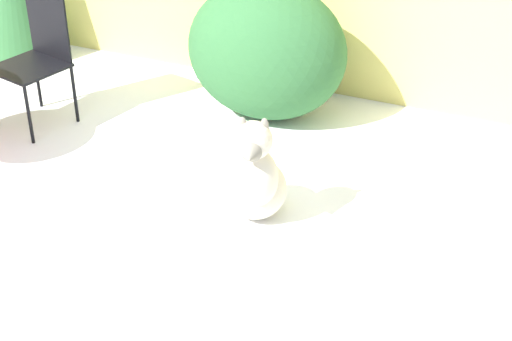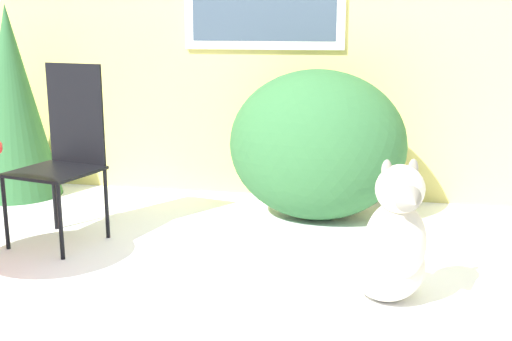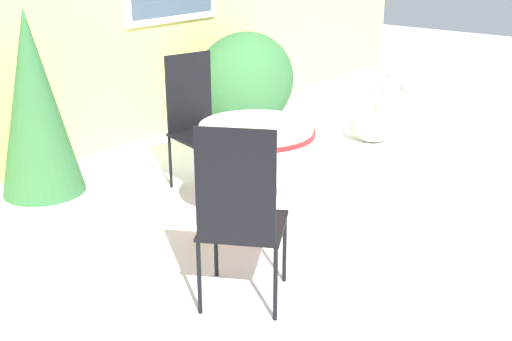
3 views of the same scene
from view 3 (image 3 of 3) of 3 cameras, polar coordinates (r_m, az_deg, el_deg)
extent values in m
plane|color=white|center=(5.54, 10.82, 0.07)|extent=(16.00, 16.00, 0.00)
ellipsoid|color=#2D6033|center=(6.44, -0.98, 7.90)|extent=(1.15, 0.86, 0.98)
cone|color=#2D6033|center=(5.05, -19.10, 5.65)|extent=(0.63, 0.63, 1.41)
cylinder|color=black|center=(4.40, 0.00, -4.94)|extent=(0.37, 0.37, 0.03)
cylinder|color=black|center=(4.27, 0.00, -0.90)|extent=(0.08, 0.08, 0.64)
cylinder|color=red|center=(4.16, 0.00, 3.40)|extent=(0.77, 0.77, 0.03)
cylinder|color=white|center=(4.15, 0.00, 3.85)|extent=(0.74, 0.74, 0.04)
cube|color=black|center=(4.91, -4.54, 3.05)|extent=(0.53, 0.53, 0.02)
cube|color=black|center=(5.00, -5.98, 6.98)|extent=(0.39, 0.11, 0.60)
cylinder|color=black|center=(4.72, -5.17, -0.55)|extent=(0.02, 0.02, 0.43)
cylinder|color=black|center=(4.93, -1.25, 0.47)|extent=(0.02, 0.02, 0.43)
cylinder|color=black|center=(5.04, -7.63, 0.76)|extent=(0.02, 0.02, 0.43)
cylinder|color=black|center=(5.24, -3.85, 1.67)|extent=(0.02, 0.02, 0.43)
cube|color=black|center=(3.43, -1.12, -4.91)|extent=(0.60, 0.60, 0.02)
cube|color=black|center=(3.11, -1.84, -1.46)|extent=(0.21, 0.36, 0.60)
cylinder|color=black|center=(3.68, 2.56, -6.90)|extent=(0.02, 0.02, 0.43)
cylinder|color=black|center=(3.74, -3.59, -6.45)|extent=(0.02, 0.02, 0.43)
cylinder|color=black|center=(3.33, 1.74, -10.05)|extent=(0.02, 0.02, 0.43)
cylinder|color=black|center=(3.40, -5.07, -9.48)|extent=(0.02, 0.02, 0.43)
ellipsoid|color=beige|center=(6.23, 10.37, 4.05)|extent=(0.46, 0.49, 0.34)
ellipsoid|color=beige|center=(6.17, 11.54, 5.23)|extent=(0.34, 0.32, 0.37)
sphere|color=beige|center=(6.10, 11.96, 7.48)|extent=(0.21, 0.21, 0.21)
cone|color=gray|center=(6.08, 13.32, 7.18)|extent=(0.14, 0.12, 0.12)
ellipsoid|color=gray|center=(6.03, 11.77, 8.13)|extent=(0.05, 0.04, 0.10)
ellipsoid|color=gray|center=(6.14, 11.96, 8.34)|extent=(0.05, 0.04, 0.10)
ellipsoid|color=beige|center=(6.29, 8.66, 3.43)|extent=(0.12, 0.20, 0.07)
camera|label=1|loc=(6.88, 48.07, 20.03)|focal=55.00mm
camera|label=2|loc=(5.26, 39.89, 8.93)|focal=45.00mm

